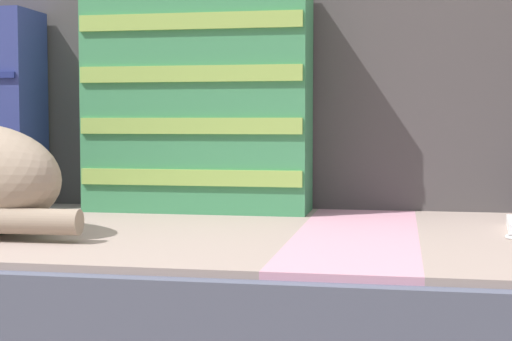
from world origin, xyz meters
name	(u,v)px	position (x,y,z in m)	size (l,w,h in m)	color
couch	(85,325)	(0.00, 0.13, 0.18)	(2.05, 0.85, 0.36)	#3D3838
sofa_backrest	(147,90)	(0.00, 0.48, 0.61)	(2.01, 0.14, 0.49)	#474242
throw_pillow_striped	(198,101)	(0.15, 0.33, 0.58)	(0.44, 0.14, 0.44)	#3D8956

